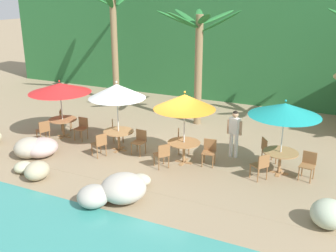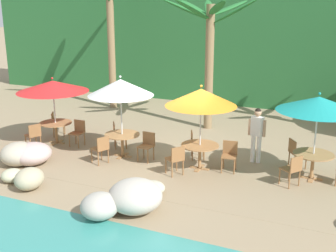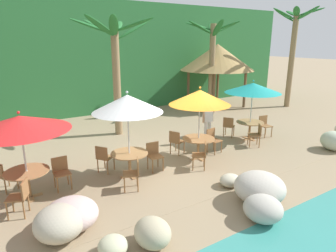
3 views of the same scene
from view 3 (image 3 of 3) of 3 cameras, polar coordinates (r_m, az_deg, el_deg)
name	(u,v)px [view 3 (image 3 of 3)]	position (r m, az deg, el deg)	size (l,w,h in m)	color
ground_plane	(172,161)	(10.16, 0.83, -6.76)	(120.00, 120.00, 0.00)	#937F60
terrace_deck	(172,161)	(10.15, 0.83, -6.73)	(18.00, 5.20, 0.01)	#937F60
foliage_backdrop	(84,58)	(17.62, -15.79, 12.40)	(28.00, 2.40, 6.00)	#286633
rock_seawall	(135,220)	(6.49, -6.28, -17.41)	(16.87, 3.09, 0.94)	beige
umbrella_red	(20,123)	(8.07, -26.39, 0.49)	(2.40, 2.40, 2.30)	silver
dining_table_red	(27,176)	(8.51, -25.23, -8.54)	(1.10, 1.10, 0.74)	#A37547
chair_red_seaward	(61,170)	(8.74, -19.70, -7.98)	(0.42, 0.43, 0.87)	olive
chair_red_inland	(2,174)	(9.15, -29.01, -8.05)	(0.58, 0.58, 0.87)	olive
chair_red_left	(21,195)	(7.80, -26.26, -11.76)	(0.56, 0.56, 0.87)	olive
umbrella_white	(127,104)	(8.49, -7.74, 4.25)	(2.01, 2.01, 2.58)	silver
dining_table_white	(129,157)	(8.96, -7.35, -5.85)	(1.10, 1.10, 0.74)	#A37547
chair_white_seaward	(154,154)	(9.38, -2.69, -5.36)	(0.45, 0.45, 0.87)	olive
chair_white_inland	(104,157)	(9.36, -12.12, -5.76)	(0.59, 0.59, 0.87)	olive
chair_white_left	(134,172)	(8.22, -6.50, -8.66)	(0.56, 0.56, 0.87)	olive
umbrella_orange	(200,97)	(9.84, 6.08, 5.45)	(2.04, 2.04, 2.50)	silver
dining_table_orange	(198,142)	(10.23, 5.83, -2.98)	(1.10, 1.10, 0.74)	#A37547
chair_orange_seaward	(213,139)	(10.92, 8.53, -2.39)	(0.48, 0.49, 0.87)	olive
chair_orange_inland	(176,141)	(10.60, 1.54, -2.80)	(0.56, 0.55, 0.87)	olive
chair_orange_left	(202,154)	(9.47, 6.45, -5.24)	(0.59, 0.59, 0.87)	olive
umbrella_teal	(253,88)	(12.33, 15.86, 7.00)	(2.20, 2.20, 2.44)	silver
dining_table_teal	(250,125)	(12.64, 15.34, 0.22)	(1.10, 1.10, 0.74)	#A37547
chair_teal_seaward	(264,124)	(13.28, 17.90, 0.31)	(0.48, 0.48, 0.87)	olive
chair_teal_inland	(229,125)	(12.72, 11.47, 0.10)	(0.59, 0.59, 0.87)	olive
chair_teal_left	(257,133)	(11.89, 16.52, -1.36)	(0.59, 0.59, 0.87)	olive
palm_tree_second	(115,52)	(12.67, -10.12, 13.70)	(3.38, 3.44, 4.88)	olive
palm_tree_third	(213,51)	(16.96, 8.48, 14.02)	(3.04, 2.86, 4.97)	olive
palm_tree_fourth	(294,40)	(19.53, 22.86, 14.81)	(2.72, 2.79, 5.75)	olive
palapa_hut	(217,57)	(18.51, 9.37, 12.76)	(4.41, 4.41, 3.73)	brown
waiter_in_white	(208,118)	(11.83, 7.61, 1.47)	(0.52, 0.30, 1.70)	white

